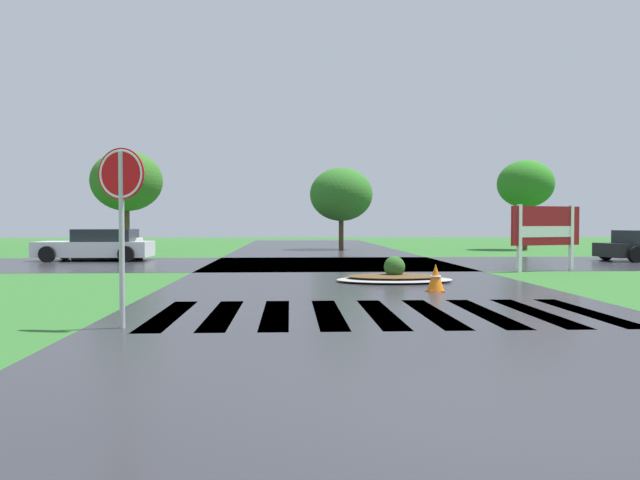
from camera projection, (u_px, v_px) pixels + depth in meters
ground_plane at (484, 424)px, 4.94m from camera, size 120.00×120.00×0.10m
asphalt_roadway at (354, 287)px, 14.92m from camera, size 9.23×80.00×0.01m
asphalt_cross_road at (331, 263)px, 23.55m from camera, size 90.00×8.31×0.01m
crosswalk_stripes at (381, 313)px, 10.59m from camera, size 7.65×3.54×0.01m
stop_sign at (121, 194)px, 9.05m from camera, size 0.73×0.26×2.66m
estate_billboard at (546, 229)px, 19.78m from camera, size 2.58×0.96×2.14m
median_island at (394, 277)px, 16.27m from camera, size 3.08×1.86×0.68m
car_silver_hatch at (97, 246)px, 25.29m from camera, size 4.56×2.16×1.30m
drainage_pipe_stack at (108, 249)px, 25.55m from camera, size 2.93×1.47×0.94m
traffic_cone at (436, 278)px, 13.98m from camera, size 0.40×0.40×0.63m
background_treeline at (171, 184)px, 35.02m from camera, size 36.92×5.51×5.82m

